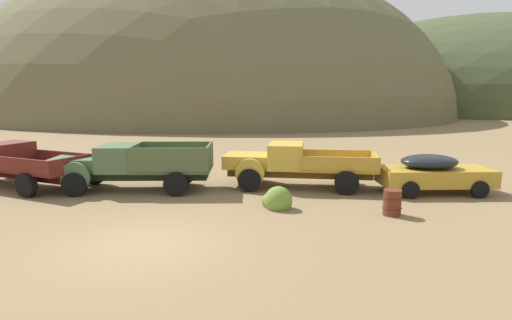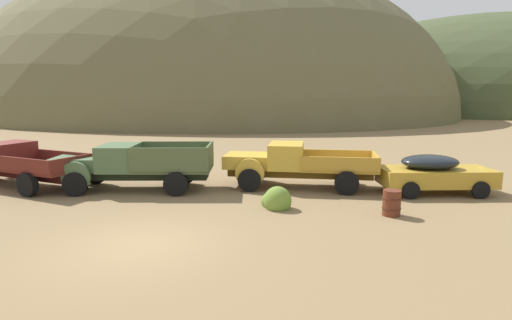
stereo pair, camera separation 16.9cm
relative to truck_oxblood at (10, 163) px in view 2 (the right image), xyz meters
name	(u,v)px [view 2 (the right image)]	position (x,y,z in m)	size (l,w,h in m)	color
ground_plane	(141,245)	(9.30, -4.88, -1.01)	(300.00, 300.00, 0.00)	olive
hill_center	(203,114)	(-13.61, 53.63, -1.01)	(81.30, 66.51, 49.56)	brown
hill_distant	(486,112)	(35.93, 77.31, -1.01)	(83.16, 52.77, 36.40)	#424C2D
truck_oxblood	(10,163)	(0.00, 0.00, 0.00)	(6.81, 3.10, 1.89)	black
truck_weathered_green	(123,166)	(5.20, 0.65, 0.01)	(6.76, 3.81, 1.91)	#232B1B
truck_faded_yellow	(288,164)	(11.70, 3.02, -0.01)	(6.60, 3.08, 1.89)	brown
car_mustard	(439,173)	(17.78, 3.59, -0.19)	(4.93, 3.08, 1.57)	#B28928
oil_drum_spare	(392,203)	(15.86, -0.19, -0.58)	(0.63, 0.63, 0.86)	#5B2819
bush_front_right	(276,201)	(11.96, -0.35, -0.75)	(1.15, 1.03, 1.03)	olive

